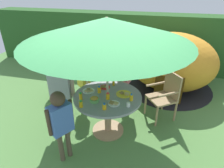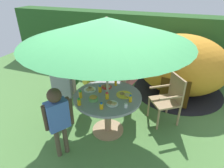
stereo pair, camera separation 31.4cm
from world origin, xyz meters
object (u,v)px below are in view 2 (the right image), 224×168
at_px(wooden_chair, 169,97).
at_px(plate_far_right, 107,87).
at_px(juice_bottle_center_back, 101,106).
at_px(child_in_pink_shirt, 130,70).
at_px(child_in_yellow_shirt, 88,76).
at_px(dome_tent, 181,65).
at_px(plate_near_right, 124,95).
at_px(child_in_grey_shirt, 63,81).
at_px(juice_bottle_center_front, 79,102).
at_px(patio_umbrella, 107,30).
at_px(potted_plant, 68,77).
at_px(plate_near_left, 112,104).
at_px(juice_bottle_mid_right, 116,83).
at_px(juice_bottle_front_edge, 100,89).
at_px(juice_bottle_mid_left, 80,94).
at_px(child_in_blue_shirt, 57,115).
at_px(plate_far_left, 90,89).
at_px(garden_table, 108,104).
at_px(juice_bottle_back_edge, 107,96).
at_px(cup_near, 126,106).
at_px(juice_bottle_spot_a, 130,99).

bearing_deg(wooden_chair, plate_far_right, -103.98).
bearing_deg(juice_bottle_center_back, child_in_pink_shirt, 85.21).
bearing_deg(child_in_yellow_shirt, dome_tent, 80.24).
xyz_separation_m(plate_far_right, plate_near_right, (0.38, -0.15, -0.00)).
bearing_deg(child_in_grey_shirt, juice_bottle_center_front, -39.05).
bearing_deg(patio_umbrella, dome_tent, 61.41).
xyz_separation_m(potted_plant, plate_near_left, (1.55, -1.15, 0.35)).
xyz_separation_m(child_in_yellow_shirt, juice_bottle_mid_right, (0.68, -0.23, 0.08)).
height_order(child_in_pink_shirt, juice_bottle_front_edge, child_in_pink_shirt).
distance_m(plate_far_right, juice_bottle_mid_left, 0.55).
bearing_deg(juice_bottle_front_edge, juice_bottle_mid_right, 61.09).
distance_m(wooden_chair, dome_tent, 1.30).
height_order(child_in_blue_shirt, plate_far_left, child_in_blue_shirt).
xyz_separation_m(plate_near_left, juice_bottle_mid_right, (-0.15, 0.59, 0.04)).
bearing_deg(child_in_yellow_shirt, juice_bottle_center_front, -27.98).
bearing_deg(garden_table, juice_bottle_back_edge, -72.77).
height_order(dome_tent, cup_near, dome_tent).
bearing_deg(plate_far_left, wooden_chair, 25.04).
relative_size(juice_bottle_center_back, juice_bottle_spot_a, 0.87).
relative_size(child_in_blue_shirt, juice_bottle_center_back, 11.20).
bearing_deg(wooden_chair, juice_bottle_center_back, -76.11).
height_order(child_in_grey_shirt, juice_bottle_back_edge, child_in_grey_shirt).
relative_size(child_in_pink_shirt, juice_bottle_mid_left, 10.74).
bearing_deg(garden_table, juice_bottle_front_edge, 157.97).
xyz_separation_m(wooden_chair, juice_bottle_spot_a, (-0.56, -0.73, 0.28)).
relative_size(juice_bottle_center_back, cup_near, 1.59).
height_order(child_in_blue_shirt, cup_near, child_in_blue_shirt).
bearing_deg(child_in_grey_shirt, juice_bottle_spot_a, -3.33).
relative_size(juice_bottle_center_front, juice_bottle_front_edge, 0.95).
bearing_deg(plate_near_right, potted_plant, 153.43).
distance_m(patio_umbrella, juice_bottle_center_back, 1.10).
bearing_deg(juice_bottle_front_edge, wooden_chair, 28.69).
relative_size(plate_near_left, juice_bottle_spot_a, 1.49).
bearing_deg(garden_table, patio_umbrella, 0.00).
bearing_deg(child_in_pink_shirt, plate_near_left, 11.08).
xyz_separation_m(garden_table, juice_bottle_front_edge, (-0.17, 0.07, 0.23)).
relative_size(plate_far_right, plate_near_right, 0.72).
bearing_deg(garden_table, juice_bottle_mid_left, -151.02).
relative_size(child_in_grey_shirt, juice_bottle_mid_right, 12.27).
height_order(plate_far_left, juice_bottle_mid_left, juice_bottle_mid_left).
bearing_deg(child_in_yellow_shirt, plate_far_left, -17.65).
relative_size(juice_bottle_mid_left, juice_bottle_mid_right, 1.13).
distance_m(garden_table, plate_far_left, 0.41).
bearing_deg(child_in_blue_shirt, garden_table, -0.00).
relative_size(child_in_pink_shirt, juice_bottle_back_edge, 12.10).
distance_m(garden_table, juice_bottle_mid_left, 0.50).
bearing_deg(wooden_chair, garden_table, -90.00).
xyz_separation_m(patio_umbrella, juice_bottle_mid_left, (-0.39, -0.21, -1.02)).
relative_size(plate_near_left, juice_bottle_center_front, 1.53).
xyz_separation_m(garden_table, plate_far_left, (-0.36, 0.07, 0.18)).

